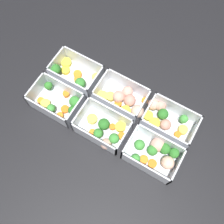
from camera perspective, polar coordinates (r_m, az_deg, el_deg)
ground_plane at (r=0.89m, az=0.00°, el=-0.60°), size 4.00×4.00×0.00m
container_near_left at (r=0.90m, az=-11.45°, el=2.20°), size 0.17×0.11×0.07m
container_near_center at (r=0.85m, az=-1.66°, el=-3.82°), size 0.17×0.12×0.07m
container_near_right at (r=0.84m, az=9.37°, el=-8.80°), size 0.17×0.12×0.07m
container_far_left at (r=0.94m, az=-8.36°, el=8.14°), size 0.18×0.12×0.07m
container_far_center at (r=0.89m, az=2.57°, el=2.65°), size 0.19×0.12×0.07m
container_far_right at (r=0.88m, az=11.66°, el=-1.40°), size 0.18×0.12×0.07m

